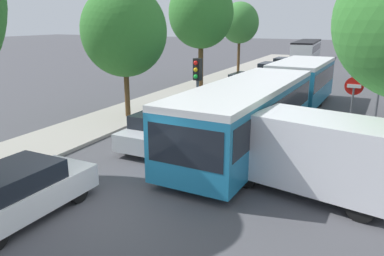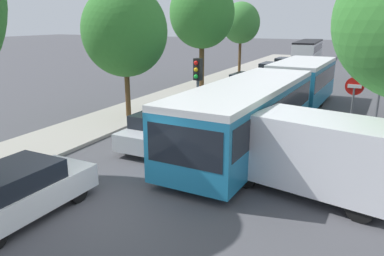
{
  "view_description": "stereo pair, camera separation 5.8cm",
  "coord_description": "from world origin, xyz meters",
  "px_view_note": "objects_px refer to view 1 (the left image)",
  "views": [
    {
      "loc": [
        5.69,
        -7.06,
        4.9
      ],
      "look_at": [
        0.2,
        4.55,
        1.2
      ],
      "focal_mm": 35.0,
      "sensor_mm": 36.0,
      "label": 1
    },
    {
      "loc": [
        5.74,
        -7.04,
        4.9
      ],
      "look_at": [
        0.2,
        4.55,
        1.2
      ],
      "focal_mm": 35.0,
      "sensor_mm": 36.0,
      "label": 2
    }
  ],
  "objects_px": {
    "tree_left_far": "(201,13)",
    "tree_left_distant": "(240,24)",
    "queued_car_black": "(271,72)",
    "city_bus_rear": "(307,49)",
    "queued_car_white": "(18,192)",
    "tree_left_mid": "(124,34)",
    "queued_car_blue": "(215,101)",
    "traffic_light": "(197,80)",
    "queued_car_graphite": "(284,65)",
    "direction_sign_post": "(381,77)",
    "no_entry_sign": "(352,101)",
    "queued_car_silver": "(160,129)",
    "articulated_bus": "(275,95)",
    "queued_car_green": "(245,83)",
    "white_van": "(319,154)"
  },
  "relations": [
    {
      "from": "queued_car_silver",
      "to": "queued_car_black",
      "type": "bearing_deg",
      "value": 2.0
    },
    {
      "from": "tree_left_far",
      "to": "traffic_light",
      "type": "bearing_deg",
      "value": -66.67
    },
    {
      "from": "articulated_bus",
      "to": "traffic_light",
      "type": "relative_size",
      "value": 5.23
    },
    {
      "from": "queued_car_graphite",
      "to": "tree_left_distant",
      "type": "height_order",
      "value": "tree_left_distant"
    },
    {
      "from": "no_entry_sign",
      "to": "traffic_light",
      "type": "bearing_deg",
      "value": -76.44
    },
    {
      "from": "queued_car_silver",
      "to": "traffic_light",
      "type": "relative_size",
      "value": 1.2
    },
    {
      "from": "queued_car_silver",
      "to": "tree_left_mid",
      "type": "height_order",
      "value": "tree_left_mid"
    },
    {
      "from": "articulated_bus",
      "to": "tree_left_far",
      "type": "distance_m",
      "value": 11.89
    },
    {
      "from": "traffic_light",
      "to": "tree_left_distant",
      "type": "xyz_separation_m",
      "value": [
        -4.58,
        19.32,
        2.11
      ]
    },
    {
      "from": "queued_car_black",
      "to": "no_entry_sign",
      "type": "distance_m",
      "value": 17.3
    },
    {
      "from": "tree_left_distant",
      "to": "queued_car_silver",
      "type": "bearing_deg",
      "value": -79.96
    },
    {
      "from": "queued_car_blue",
      "to": "traffic_light",
      "type": "height_order",
      "value": "traffic_light"
    },
    {
      "from": "queued_car_blue",
      "to": "traffic_light",
      "type": "bearing_deg",
      "value": -166.83
    },
    {
      "from": "city_bus_rear",
      "to": "queued_car_blue",
      "type": "bearing_deg",
      "value": 178.19
    },
    {
      "from": "queued_car_white",
      "to": "traffic_light",
      "type": "bearing_deg",
      "value": -7.23
    },
    {
      "from": "queued_car_graphite",
      "to": "tree_left_mid",
      "type": "bearing_deg",
      "value": 172.29
    },
    {
      "from": "queued_car_silver",
      "to": "tree_left_distant",
      "type": "xyz_separation_m",
      "value": [
        -3.71,
        20.99,
        3.89
      ]
    },
    {
      "from": "queued_car_white",
      "to": "queued_car_silver",
      "type": "xyz_separation_m",
      "value": [
        0.4,
        6.53,
        0.0
      ]
    },
    {
      "from": "tree_left_far",
      "to": "tree_left_distant",
      "type": "xyz_separation_m",
      "value": [
        0.37,
        7.83,
        -0.79
      ]
    },
    {
      "from": "tree_left_far",
      "to": "tree_left_mid",
      "type": "bearing_deg",
      "value": -88.26
    },
    {
      "from": "queued_car_black",
      "to": "tree_left_distant",
      "type": "height_order",
      "value": "tree_left_distant"
    },
    {
      "from": "queued_car_blue",
      "to": "queued_car_graphite",
      "type": "bearing_deg",
      "value": 2.4
    },
    {
      "from": "queued_car_blue",
      "to": "queued_car_black",
      "type": "relative_size",
      "value": 0.94
    },
    {
      "from": "tree_left_far",
      "to": "no_entry_sign",
      "type": "bearing_deg",
      "value": -42.53
    },
    {
      "from": "no_entry_sign",
      "to": "direction_sign_post",
      "type": "height_order",
      "value": "direction_sign_post"
    },
    {
      "from": "white_van",
      "to": "queued_car_graphite",
      "type": "bearing_deg",
      "value": -63.56
    },
    {
      "from": "white_van",
      "to": "tree_left_far",
      "type": "relative_size",
      "value": 0.67
    },
    {
      "from": "city_bus_rear",
      "to": "tree_left_distant",
      "type": "distance_m",
      "value": 17.58
    },
    {
      "from": "traffic_light",
      "to": "queued_car_graphite",
      "type": "bearing_deg",
      "value": -168.99
    },
    {
      "from": "queued_car_black",
      "to": "city_bus_rear",
      "type": "bearing_deg",
      "value": 1.81
    },
    {
      "from": "queued_car_green",
      "to": "tree_left_far",
      "type": "distance_m",
      "value": 6.03
    },
    {
      "from": "queued_car_green",
      "to": "white_van",
      "type": "bearing_deg",
      "value": -153.19
    },
    {
      "from": "queued_car_black",
      "to": "direction_sign_post",
      "type": "bearing_deg",
      "value": -147.58
    },
    {
      "from": "articulated_bus",
      "to": "queued_car_blue",
      "type": "relative_size",
      "value": 4.32
    },
    {
      "from": "tree_left_distant",
      "to": "articulated_bus",
      "type": "bearing_deg",
      "value": -66.08
    },
    {
      "from": "city_bus_rear",
      "to": "queued_car_silver",
      "type": "distance_m",
      "value": 37.93
    },
    {
      "from": "queued_car_graphite",
      "to": "direction_sign_post",
      "type": "height_order",
      "value": "direction_sign_post"
    },
    {
      "from": "no_entry_sign",
      "to": "tree_left_mid",
      "type": "bearing_deg",
      "value": -90.56
    },
    {
      "from": "queued_car_blue",
      "to": "queued_car_black",
      "type": "xyz_separation_m",
      "value": [
        -0.14,
        12.94,
        0.05
      ]
    },
    {
      "from": "no_entry_sign",
      "to": "queued_car_black",
      "type": "bearing_deg",
      "value": -156.03
    },
    {
      "from": "queued_car_silver",
      "to": "queued_car_graphite",
      "type": "bearing_deg",
      "value": 2.23
    },
    {
      "from": "articulated_bus",
      "to": "queued_car_blue",
      "type": "xyz_separation_m",
      "value": [
        -3.47,
        1.12,
        -0.8
      ]
    },
    {
      "from": "queued_car_white",
      "to": "tree_left_mid",
      "type": "relative_size",
      "value": 0.62
    },
    {
      "from": "queued_car_blue",
      "to": "tree_left_distant",
      "type": "distance_m",
      "value": 15.97
    },
    {
      "from": "direction_sign_post",
      "to": "tree_left_far",
      "type": "height_order",
      "value": "tree_left_far"
    },
    {
      "from": "no_entry_sign",
      "to": "white_van",
      "type": "bearing_deg",
      "value": -6.34
    },
    {
      "from": "tree_left_mid",
      "to": "tree_left_far",
      "type": "height_order",
      "value": "tree_left_far"
    },
    {
      "from": "queued_car_green",
      "to": "direction_sign_post",
      "type": "bearing_deg",
      "value": -127.83
    },
    {
      "from": "city_bus_rear",
      "to": "queued_car_white",
      "type": "relative_size",
      "value": 2.78
    },
    {
      "from": "articulated_bus",
      "to": "no_entry_sign",
      "type": "bearing_deg",
      "value": 66.1
    }
  ]
}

